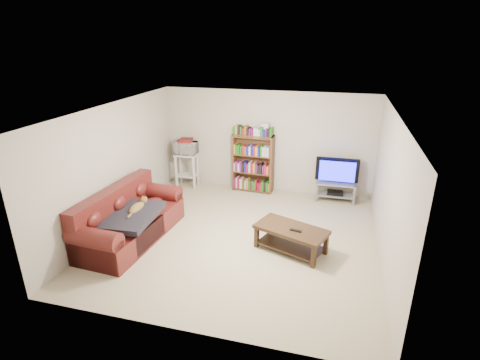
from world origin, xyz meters
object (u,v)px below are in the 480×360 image
(tv_stand, at_px, (335,188))
(bookshelf, at_px, (253,162))
(coffee_table, at_px, (291,235))
(sofa, at_px, (128,222))

(tv_stand, relative_size, bookshelf, 0.64)
(coffee_table, relative_size, tv_stand, 1.53)
(sofa, xyz_separation_m, coffee_table, (2.98, 0.33, -0.02))
(tv_stand, xyz_separation_m, bookshelf, (-1.96, 0.10, 0.42))
(coffee_table, bearing_deg, tv_stand, 94.73)
(bookshelf, bearing_deg, coffee_table, -60.25)
(sofa, relative_size, tv_stand, 2.60)
(sofa, distance_m, bookshelf, 3.34)
(coffee_table, distance_m, bookshelf, 2.84)
(coffee_table, bearing_deg, sofa, -152.84)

